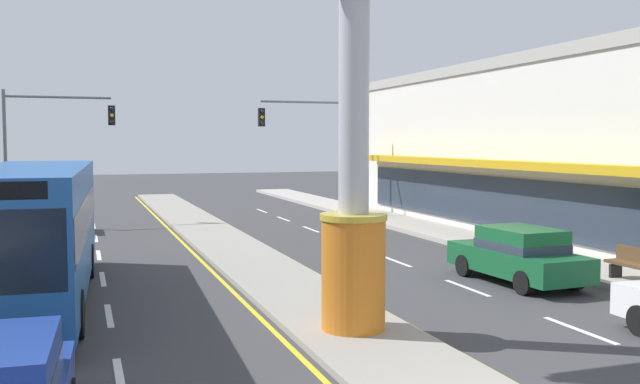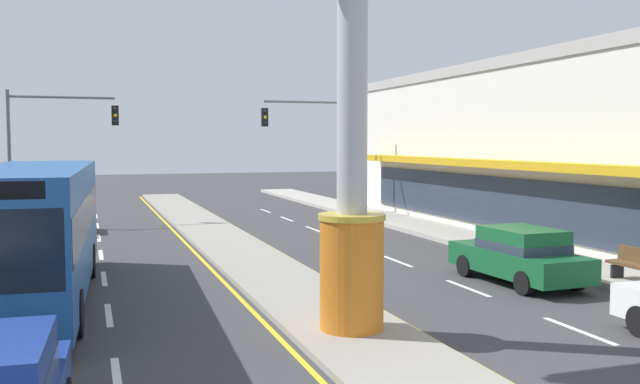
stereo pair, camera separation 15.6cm
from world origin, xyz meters
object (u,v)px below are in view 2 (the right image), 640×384
object	(u,v)px
storefront_right	(570,148)
bus_near_right_lane	(32,225)
district_sign	(352,122)
traffic_light_right_side	(318,134)
street_bench	(636,264)
sedan_far_right_lane	(520,255)
sedan_far_left_oncoming	(57,214)
traffic_light_left_side	(50,133)

from	to	relation	value
storefront_right	bus_near_right_lane	xyz separation A→B (m)	(-20.61, -6.84, -1.71)
storefront_right	district_sign	bearing A→B (deg)	-140.40
traffic_light_right_side	street_bench	world-z (taller)	traffic_light_right_side
sedan_far_right_lane	sedan_far_left_oncoming	xyz separation A→B (m)	(-12.37, 15.52, 0.00)
storefront_right	sedan_far_right_lane	xyz separation A→B (m)	(-8.25, -8.55, -2.79)
bus_near_right_lane	sedan_far_right_lane	distance (m)	12.53
sedan_far_right_lane	sedan_far_left_oncoming	world-z (taller)	same
traffic_light_right_side	bus_near_right_lane	bearing A→B (deg)	-127.23
sedan_far_right_lane	sedan_far_left_oncoming	distance (m)	19.84
district_sign	street_bench	world-z (taller)	district_sign
storefront_right	sedan_far_right_lane	distance (m)	12.20
district_sign	sedan_far_left_oncoming	xyz separation A→B (m)	(-6.18, 18.90, -3.44)
bus_near_right_lane	street_bench	xyz separation A→B (m)	(14.88, -3.24, -1.22)
sedan_far_left_oncoming	street_bench	bearing A→B (deg)	-48.88
sedan_far_right_lane	sedan_far_left_oncoming	bearing A→B (deg)	128.56
district_sign	sedan_far_left_oncoming	distance (m)	20.18
traffic_light_right_side	bus_near_right_lane	xyz separation A→B (m)	(-12.65, -16.65, -2.38)
traffic_light_left_side	traffic_light_right_side	world-z (taller)	same
traffic_light_right_side	sedan_far_left_oncoming	xyz separation A→B (m)	(-12.65, -2.84, -3.46)
sedan_far_right_lane	street_bench	world-z (taller)	sedan_far_right_lane
district_sign	bus_near_right_lane	xyz separation A→B (m)	(-6.18, 5.10, -2.36)
district_sign	sedan_far_left_oncoming	bearing A→B (deg)	108.11
bus_near_right_lane	street_bench	size ratio (longest dim) A/B	7.07
storefront_right	traffic_light_right_side	distance (m)	12.65
traffic_light_left_side	sedan_far_left_oncoming	world-z (taller)	traffic_light_left_side
storefront_right	street_bench	xyz separation A→B (m)	(-5.73, -10.08, -2.93)
traffic_light_right_side	bus_near_right_lane	world-z (taller)	traffic_light_right_side
district_sign	traffic_light_left_side	bearing A→B (deg)	106.65
storefront_right	sedan_far_right_lane	world-z (taller)	storefront_right
traffic_light_left_side	sedan_far_left_oncoming	distance (m)	4.41
street_bench	traffic_light_right_side	bearing A→B (deg)	96.40
bus_near_right_lane	sedan_far_left_oncoming	bearing A→B (deg)	90.00
district_sign	storefront_right	distance (m)	18.74
bus_near_right_lane	traffic_light_left_side	bearing A→B (deg)	90.99
traffic_light_right_side	storefront_right	bearing A→B (deg)	-50.92
traffic_light_left_side	bus_near_right_lane	distance (m)	16.70
traffic_light_right_side	sedan_far_left_oncoming	bearing A→B (deg)	-167.33
storefront_right	sedan_far_left_oncoming	distance (m)	21.94
sedan_far_left_oncoming	street_bench	world-z (taller)	sedan_far_left_oncoming
sedan_far_left_oncoming	district_sign	bearing A→B (deg)	-71.89
bus_near_right_lane	sedan_far_left_oncoming	xyz separation A→B (m)	(0.00, 13.80, -1.08)
sedan_far_right_lane	district_sign	bearing A→B (deg)	-151.31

